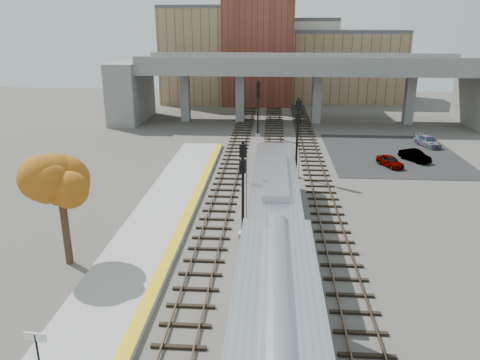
% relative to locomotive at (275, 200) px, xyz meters
% --- Properties ---
extents(ground, '(160.00, 160.00, 0.00)m').
position_rel_locomotive_xyz_m(ground, '(-1.00, -6.91, -2.28)').
color(ground, '#47423D').
rests_on(ground, ground).
extents(platform, '(4.50, 60.00, 0.35)m').
position_rel_locomotive_xyz_m(platform, '(-8.25, -6.91, -2.10)').
color(platform, '#9E9E99').
rests_on(platform, ground).
extents(yellow_strip, '(0.70, 60.00, 0.01)m').
position_rel_locomotive_xyz_m(yellow_strip, '(-6.35, -6.91, -1.92)').
color(yellow_strip, yellow).
rests_on(yellow_strip, platform).
extents(tracks, '(10.70, 95.00, 0.25)m').
position_rel_locomotive_xyz_m(tracks, '(-0.07, 5.59, -2.20)').
color(tracks, black).
rests_on(tracks, ground).
extents(overpass, '(54.00, 12.00, 9.50)m').
position_rel_locomotive_xyz_m(overpass, '(3.92, 38.09, 3.53)').
color(overpass, slate).
rests_on(overpass, ground).
extents(buildings_far, '(43.00, 21.00, 20.60)m').
position_rel_locomotive_xyz_m(buildings_far, '(0.26, 59.66, 5.60)').
color(buildings_far, '#987A58').
rests_on(buildings_far, ground).
extents(parking_lot, '(14.00, 18.00, 0.04)m').
position_rel_locomotive_xyz_m(parking_lot, '(13.00, 21.09, -2.26)').
color(parking_lot, black).
rests_on(parking_lot, ground).
extents(locomotive, '(3.02, 19.05, 4.10)m').
position_rel_locomotive_xyz_m(locomotive, '(0.00, 0.00, 0.00)').
color(locomotive, '#A8AAB2').
rests_on(locomotive, ground).
extents(signal_mast_near, '(0.60, 0.64, 6.60)m').
position_rel_locomotive_xyz_m(signal_mast_near, '(-2.10, -1.06, 0.91)').
color(signal_mast_near, '#9E9E99').
rests_on(signal_mast_near, ground).
extents(signal_mast_mid, '(0.60, 0.64, 7.41)m').
position_rel_locomotive_xyz_m(signal_mast_mid, '(2.00, 12.01, 1.46)').
color(signal_mast_mid, '#9E9E99').
rests_on(signal_mast_mid, ground).
extents(signal_mast_far, '(0.60, 0.64, 6.97)m').
position_rel_locomotive_xyz_m(signal_mast_far, '(-2.10, 28.74, 1.16)').
color(signal_mast_far, '#9E9E99').
rests_on(signal_mast_far, ground).
extents(station_sign, '(0.90, 0.11, 2.27)m').
position_rel_locomotive_xyz_m(station_sign, '(-9.01, -15.40, -0.30)').
color(station_sign, black).
rests_on(station_sign, platform).
extents(tree, '(3.60, 3.60, 7.24)m').
position_rel_locomotive_xyz_m(tree, '(-12.22, -5.36, 3.10)').
color(tree, '#382619').
rests_on(tree, ground).
extents(car_a, '(2.55, 3.54, 1.12)m').
position_rel_locomotive_xyz_m(car_a, '(11.55, 16.14, -1.68)').
color(car_a, '#99999E').
rests_on(car_a, parking_lot).
extents(car_b, '(2.88, 3.70, 1.17)m').
position_rel_locomotive_xyz_m(car_b, '(14.58, 18.34, -1.65)').
color(car_b, '#99999E').
rests_on(car_b, parking_lot).
extents(car_c, '(2.63, 4.37, 1.19)m').
position_rel_locomotive_xyz_m(car_c, '(17.88, 24.83, -1.64)').
color(car_c, '#99999E').
rests_on(car_c, parking_lot).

